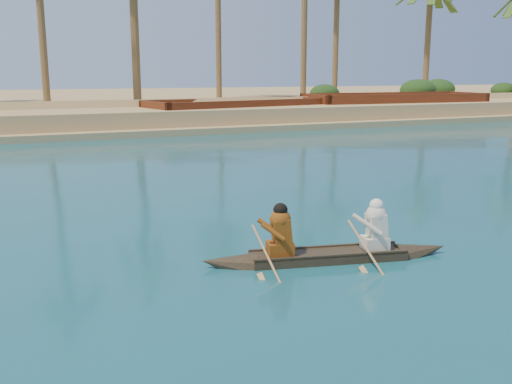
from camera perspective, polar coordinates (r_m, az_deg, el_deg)
name	(u,v)px	position (r m, az deg, el deg)	size (l,w,h in m)	color
sandy_embankment	(149,103)	(57.02, -10.61, 8.70)	(150.00, 51.00, 1.50)	tan
palm_grove	(183,12)	(45.70, -7.29, 17.46)	(110.00, 14.00, 16.00)	#2B501C
shrub_cluster	(200,104)	(42.20, -5.64, 8.73)	(100.00, 6.00, 2.40)	#203D16
canoe	(328,247)	(10.72, 7.23, -5.52)	(4.76, 1.68, 1.31)	#3C3121
barge_mid	(238,115)	(38.41, -1.86, 7.75)	(12.77, 6.21, 2.04)	maroon
barge_right	(395,108)	(44.88, 13.69, 8.12)	(14.00, 5.57, 2.28)	maroon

